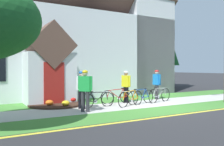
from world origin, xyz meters
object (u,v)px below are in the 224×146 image
(church_sign, at_px, (53,78))
(roadside_conifer, at_px, (160,35))
(cyclist_in_blue_jersey, at_px, (126,84))
(cyclist_in_red_jersey, at_px, (157,82))
(bicycle_blue, at_px, (131,98))
(bicycle_green, at_px, (97,100))
(bicycle_black, at_px, (159,95))
(cyclist_in_white_jersey, at_px, (82,87))
(bicycle_silver, at_px, (117,96))
(cyclist_in_yellow_jersey, at_px, (85,87))
(bicycle_orange, at_px, (141,97))

(church_sign, distance_m, roadside_conifer, 13.95)
(cyclist_in_blue_jersey, relative_size, cyclist_in_red_jersey, 0.98)
(bicycle_blue, distance_m, bicycle_green, 1.61)
(cyclist_in_red_jersey, bearing_deg, bicycle_green, -168.39)
(bicycle_black, distance_m, cyclist_in_white_jersey, 4.46)
(bicycle_silver, bearing_deg, roadside_conifer, 38.36)
(cyclist_in_red_jersey, bearing_deg, cyclist_in_blue_jersey, -174.85)
(church_sign, height_order, cyclist_in_yellow_jersey, church_sign)
(bicycle_green, bearing_deg, bicycle_silver, 22.75)
(church_sign, distance_m, bicycle_blue, 4.05)
(cyclist_in_yellow_jersey, height_order, cyclist_in_white_jersey, cyclist_in_yellow_jersey)
(bicycle_silver, bearing_deg, cyclist_in_blue_jersey, 7.24)
(cyclist_in_white_jersey, bearing_deg, church_sign, 108.37)
(cyclist_in_yellow_jersey, bearing_deg, bicycle_blue, 7.54)
(cyclist_in_blue_jersey, bearing_deg, bicycle_green, -161.50)
(bicycle_blue, xyz_separation_m, bicycle_silver, (-0.12, 1.06, -0.01))
(cyclist_in_red_jersey, bearing_deg, church_sign, 168.32)
(cyclist_in_red_jersey, bearing_deg, bicycle_black, -122.87)
(bicycle_blue, bearing_deg, cyclist_in_red_jersey, 26.26)
(cyclist_in_red_jersey, bearing_deg, bicycle_orange, -152.86)
(cyclist_in_yellow_jersey, height_order, cyclist_in_red_jersey, cyclist_in_yellow_jersey)
(cyclist_in_white_jersey, distance_m, cyclist_in_blue_jersey, 2.89)
(bicycle_black, height_order, cyclist_in_blue_jersey, cyclist_in_blue_jersey)
(church_sign, relative_size, bicycle_black, 1.13)
(cyclist_in_white_jersey, bearing_deg, bicycle_blue, -10.36)
(bicycle_green, height_order, cyclist_in_red_jersey, cyclist_in_red_jersey)
(bicycle_blue, xyz_separation_m, cyclist_in_red_jersey, (2.71, 1.34, 0.63))
(bicycle_green, xyz_separation_m, cyclist_in_yellow_jersey, (-0.96, -0.80, 0.66))
(cyclist_in_red_jersey, bearing_deg, roadside_conifer, 47.71)
(bicycle_blue, relative_size, cyclist_in_red_jersey, 1.01)
(bicycle_orange, bearing_deg, roadside_conifer, 44.11)
(bicycle_black, height_order, bicycle_green, bicycle_black)
(bicycle_green, distance_m, cyclist_in_yellow_jersey, 1.41)
(bicycle_green, xyz_separation_m, cyclist_in_blue_jersey, (2.01, 0.67, 0.61))
(bicycle_silver, height_order, cyclist_in_red_jersey, cyclist_in_red_jersey)
(bicycle_orange, xyz_separation_m, roadside_conifer, (8.19, 7.94, 4.64))
(bicycle_green, distance_m, cyclist_in_white_jersey, 1.01)
(cyclist_in_white_jersey, distance_m, cyclist_in_red_jersey, 5.13)
(church_sign, bearing_deg, bicycle_orange, -28.34)
(bicycle_silver, bearing_deg, bicycle_black, -17.72)
(church_sign, height_order, bicycle_blue, church_sign)
(bicycle_orange, bearing_deg, cyclist_in_red_jersey, 27.14)
(bicycle_silver, relative_size, roadside_conifer, 0.22)
(bicycle_green, height_order, cyclist_in_white_jersey, cyclist_in_white_jersey)
(cyclist_in_yellow_jersey, height_order, cyclist_in_blue_jersey, cyclist_in_yellow_jersey)
(cyclist_in_yellow_jersey, xyz_separation_m, roadside_conifer, (11.59, 8.68, 3.99))
(bicycle_black, height_order, bicycle_orange, bicycle_black)
(bicycle_green, relative_size, cyclist_in_white_jersey, 1.05)
(church_sign, distance_m, cyclist_in_red_jersey, 5.87)
(cyclist_in_blue_jersey, bearing_deg, bicycle_blue, -112.20)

